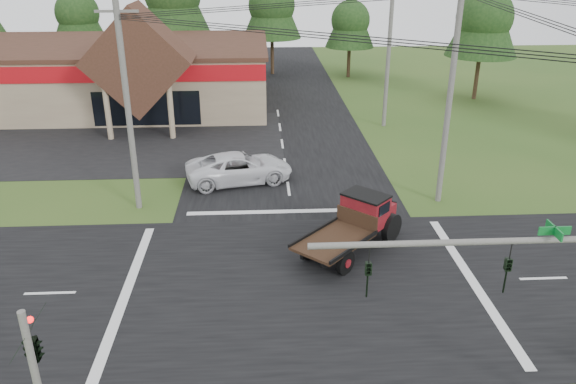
{
  "coord_description": "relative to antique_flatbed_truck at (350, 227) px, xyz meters",
  "views": [
    {
      "loc": [
        -1.6,
        -19.21,
        12.52
      ],
      "look_at": [
        -0.32,
        4.52,
        2.2
      ],
      "focal_mm": 35.0,
      "sensor_mm": 36.0,
      "label": 1
    }
  ],
  "objects": [
    {
      "name": "tree_row_e",
      "position": [
        5.66,
        37.25,
        4.81
      ],
      "size": [
        5.04,
        5.04,
        9.09
      ],
      "color": "#332316",
      "rests_on": "ground"
    },
    {
      "name": "tree_row_b",
      "position": [
        -22.34,
        39.25,
        5.48
      ],
      "size": [
        5.6,
        5.6,
        10.1
      ],
      "color": "#332316",
      "rests_on": "ground"
    },
    {
      "name": "cvs_building",
      "position": [
        -18.04,
        26.82,
        1.56
      ],
      "size": [
        30.4,
        18.2,
        9.19
      ],
      "color": "gray",
      "rests_on": "ground"
    },
    {
      "name": "utility_pole_ne",
      "position": [
        5.66,
        5.25,
        4.67
      ],
      "size": [
        2.0,
        0.3,
        11.5
      ],
      "color": "#595651",
      "rests_on": "ground"
    },
    {
      "name": "parking_apron",
      "position": [
        -16.34,
        16.25,
        -1.21
      ],
      "size": [
        28.0,
        14.0,
        0.02
      ],
      "primitive_type": "cube",
      "color": "black",
      "rests_on": "ground"
    },
    {
      "name": "tree_row_d",
      "position": [
        -2.34,
        39.25,
        6.15
      ],
      "size": [
        6.16,
        6.16,
        11.11
      ],
      "color": "#332316",
      "rests_on": "ground"
    },
    {
      "name": "road_ns",
      "position": [
        -2.34,
        -2.75,
        -1.21
      ],
      "size": [
        12.0,
        120.0,
        0.02
      ],
      "primitive_type": "cube",
      "color": "black",
      "rests_on": "ground"
    },
    {
      "name": "antique_flatbed_truck",
      "position": [
        0.0,
        0.0,
        0.0
      ],
      "size": [
        5.63,
        5.79,
        2.45
      ],
      "primitive_type": null,
      "rotation": [
        0.0,
        0.0,
        -0.76
      ],
      "color": "#590C14",
      "rests_on": "ground"
    },
    {
      "name": "traffic_signal_corner",
      "position": [
        -9.84,
        -10.07,
        2.3
      ],
      "size": [
        0.53,
        2.48,
        4.4
      ],
      "color": "#595651",
      "rests_on": "ground"
    },
    {
      "name": "utility_pole_n",
      "position": [
        5.66,
        19.25,
        4.52
      ],
      "size": [
        2.0,
        0.3,
        11.2
      ],
      "color": "#595651",
      "rests_on": "ground"
    },
    {
      "name": "utility_pole_nw",
      "position": [
        -10.34,
        5.25,
        4.16
      ],
      "size": [
        2.0,
        0.3,
        10.5
      ],
      "color": "#595651",
      "rests_on": "ground"
    },
    {
      "name": "road_ew",
      "position": [
        -2.34,
        -2.75,
        -1.21
      ],
      "size": [
        120.0,
        12.0,
        0.02
      ],
      "primitive_type": "cube",
      "color": "black",
      "rests_on": "ground"
    },
    {
      "name": "ground",
      "position": [
        -2.34,
        -2.75,
        -1.22
      ],
      "size": [
        120.0,
        120.0,
        0.0
      ],
      "primitive_type": "plane",
      "color": "#304F1C",
      "rests_on": "ground"
    },
    {
      "name": "white_pickup",
      "position": [
        -5.13,
        8.56,
        -0.37
      ],
      "size": [
        6.6,
        4.11,
        1.7
      ],
      "primitive_type": "imported",
      "rotation": [
        0.0,
        0.0,
        1.79
      ],
      "color": "silver",
      "rests_on": "ground"
    },
    {
      "name": "tree_side_ne",
      "position": [
        15.66,
        27.25,
        6.15
      ],
      "size": [
        6.16,
        6.16,
        11.11
      ],
      "color": "#332316",
      "rests_on": "ground"
    },
    {
      "name": "traffic_signal_mast",
      "position": [
        3.48,
        -10.25,
        3.2
      ],
      "size": [
        8.12,
        0.24,
        7.0
      ],
      "color": "#595651",
      "rests_on": "ground"
    }
  ]
}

